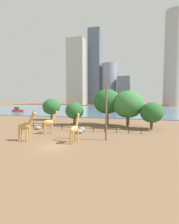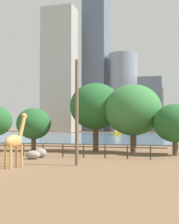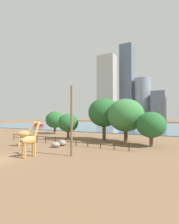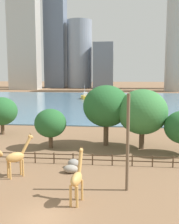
% 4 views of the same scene
% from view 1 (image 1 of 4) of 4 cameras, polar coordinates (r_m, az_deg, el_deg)
% --- Properties ---
extents(ground_plane, '(400.00, 400.00, 0.00)m').
position_cam_1_polar(ground_plane, '(101.24, 9.60, 0.76)').
color(ground_plane, brown).
extents(harbor_water, '(180.00, 86.00, 0.20)m').
position_cam_1_polar(harbor_water, '(98.25, 9.41, 0.71)').
color(harbor_water, slate).
rests_on(harbor_water, ground).
extents(giraffe_tall, '(2.58, 2.52, 4.26)m').
position_cam_1_polar(giraffe_tall, '(32.41, -13.07, -3.35)').
color(giraffe_tall, tan).
rests_on(giraffe_tall, ground).
extents(giraffe_companion, '(1.06, 2.70, 4.39)m').
position_cam_1_polar(giraffe_companion, '(25.11, -4.93, -5.52)').
color(giraffe_companion, tan).
rests_on(giraffe_companion, ground).
extents(giraffe_young, '(3.33, 1.02, 4.66)m').
position_cam_1_polar(giraffe_young, '(27.85, -20.31, -4.40)').
color(giraffe_young, '#C18C47').
rests_on(giraffe_young, ground).
extents(utility_pole, '(0.28, 0.28, 8.63)m').
position_cam_1_polar(utility_pole, '(26.41, 5.48, -0.04)').
color(utility_pole, brown).
rests_on(utility_pole, ground).
extents(boulder_near_fence, '(1.30, 1.00, 0.75)m').
position_cam_1_polar(boulder_near_fence, '(37.48, -16.57, -4.95)').
color(boulder_near_fence, gray).
rests_on(boulder_near_fence, ground).
extents(boulder_by_pole, '(1.53, 1.10, 0.83)m').
position_cam_1_polar(boulder_by_pole, '(32.04, -3.49, -6.29)').
color(boulder_by_pole, gray).
rests_on(boulder_by_pole, ground).
extents(boulder_small, '(1.27, 1.24, 0.93)m').
position_cam_1_polar(boulder_small, '(33.60, -2.50, -5.69)').
color(boulder_small, gray).
rests_on(boulder_small, ground).
extents(enclosure_fence, '(26.12, 0.14, 1.30)m').
position_cam_1_polar(enclosure_fence, '(34.80, -3.29, -4.85)').
color(enclosure_fence, '#4C3826').
rests_on(enclosure_fence, ground).
extents(tree_left_large, '(6.77, 6.77, 8.14)m').
position_cam_1_polar(tree_left_large, '(40.00, 12.50, 2.48)').
color(tree_left_large, brown).
rests_on(tree_left_large, ground).
extents(tree_center_broad, '(5.18, 5.18, 6.27)m').
position_cam_1_polar(tree_center_broad, '(52.73, -12.33, 1.68)').
color(tree_center_broad, brown).
rests_on(tree_center_broad, ground).
extents(tree_right_tall, '(6.50, 6.50, 8.60)m').
position_cam_1_polar(tree_right_tall, '(41.73, 5.81, 3.42)').
color(tree_right_tall, brown).
rests_on(tree_right_tall, ground).
extents(tree_left_small, '(4.36, 4.36, 5.44)m').
position_cam_1_polar(tree_left_small, '(41.78, -4.94, 0.42)').
color(tree_left_small, brown).
rests_on(tree_left_small, ground).
extents(tree_right_small, '(4.64, 4.64, 5.59)m').
position_cam_1_polar(tree_right_small, '(37.91, 19.67, -0.19)').
color(tree_right_small, brown).
rests_on(tree_right_small, ground).
extents(boat_ferry, '(3.76, 6.29, 5.33)m').
position_cam_1_polar(boat_ferry, '(109.16, 6.21, 1.63)').
color(boat_ferry, gold).
rests_on(boat_ferry, harbor_water).
extents(boat_sailboat, '(5.34, 3.13, 2.22)m').
position_cam_1_polar(boat_sailboat, '(87.60, -22.38, 0.55)').
color(boat_sailboat, '#B22D28').
rests_on(boat_sailboat, harbor_water).
extents(skyline_block_central, '(14.27, 14.27, 75.99)m').
position_cam_1_polar(skyline_block_central, '(162.48, 25.72, 15.23)').
color(skyline_block_central, '#ADA89E').
rests_on(skyline_block_central, ground).
extents(skyline_tower_glass, '(17.08, 10.86, 64.88)m').
position_cam_1_polar(skyline_tower_glass, '(178.40, -4.42, 12.82)').
color(skyline_tower_glass, '#B7B2A8').
rests_on(skyline_tower_glass, ground).
extents(skyline_block_left, '(16.38, 16.38, 43.54)m').
position_cam_1_polar(skyline_block_left, '(191.54, 6.42, 9.02)').
color(skyline_block_left, gray).
rests_on(skyline_block_left, ground).
extents(skyline_block_right, '(12.97, 14.28, 80.50)m').
position_cam_1_polar(skyline_block_right, '(197.16, 1.80, 14.32)').
color(skyline_block_right, slate).
rests_on(skyline_block_right, ground).
extents(skyline_tower_short, '(12.36, 13.62, 28.37)m').
position_cam_1_polar(skyline_tower_short, '(181.80, 11.09, 6.81)').
color(skyline_tower_short, slate).
rests_on(skyline_tower_short, ground).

